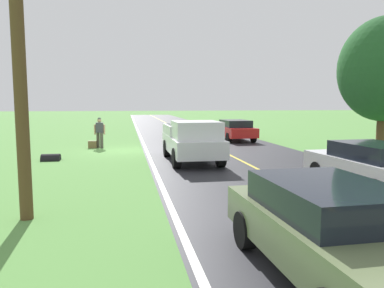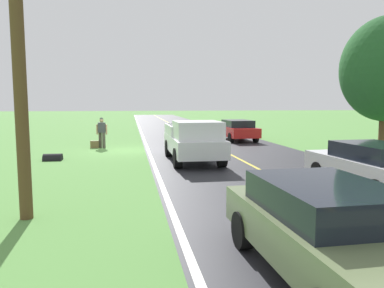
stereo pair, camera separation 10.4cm
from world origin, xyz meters
name	(u,v)px [view 1 (the left image)]	position (x,y,z in m)	size (l,w,h in m)	color
ground_plane	(124,150)	(0.00, 0.00, 0.00)	(200.00, 200.00, 0.00)	#568E42
road_surface	(217,148)	(-5.18, 0.00, 0.00)	(8.29, 120.00, 0.00)	#28282D
lane_edge_line	(146,150)	(-1.21, 0.00, 0.01)	(0.16, 117.60, 0.00)	silver
lane_centre_line	(217,148)	(-5.18, 0.00, 0.01)	(0.14, 117.60, 0.00)	gold
hitchhiker_walking	(100,131)	(1.34, -1.42, 0.98)	(0.62, 0.51, 1.75)	#4C473D
suitcase_carried	(92,145)	(1.77, -1.34, 0.21)	(0.20, 0.46, 0.42)	brown
pickup_truck_passing	(192,140)	(-2.98, 4.52, 0.97)	(2.12, 5.41, 1.82)	silver
sedan_near_oncoming	(235,130)	(-7.45, -4.09, 0.75)	(2.04, 4.46, 1.41)	red
sedan_mid_oncoming	(371,165)	(-7.22, 10.64, 0.75)	(2.06, 4.47, 1.41)	silver
sedan_ahead_same_lane	(332,229)	(-3.08, 15.51, 0.75)	(2.01, 4.44, 1.41)	#66754C
utility_pole_roadside	(18,41)	(2.05, 11.74, 3.87)	(0.28, 0.28, 7.73)	brown
drainage_culvert	(51,161)	(3.19, 3.03, 0.00)	(0.60, 0.60, 0.80)	black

